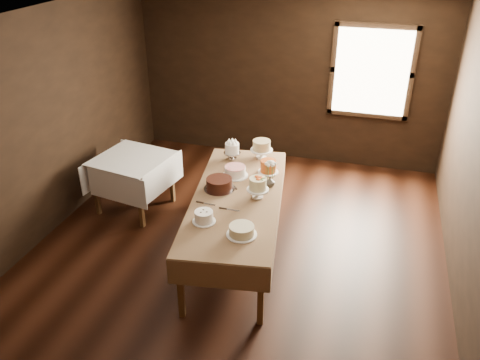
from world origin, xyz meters
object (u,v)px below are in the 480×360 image
object	(u,v)px
cake_cream	(242,231)
flower_vase	(270,182)
cake_caramel	(268,167)
cake_swirl	(204,217)
cake_meringue	(232,152)
cake_server_e	(210,204)
cake_server_c	(232,183)
cake_flowers	(258,189)
cake_speckled	(261,150)
display_table	(237,200)
cake_lattice	(235,172)
cake_server_d	(262,185)
cake_server_a	(233,210)
side_table	(132,164)
cake_chocolate	(219,184)

from	to	relation	value
cake_cream	flower_vase	xyz separation A→B (m)	(0.04, 1.09, 0.01)
cake_caramel	cake_swirl	bearing A→B (deg)	-106.49
cake_meringue	cake_swirl	xyz separation A→B (m)	(0.16, -1.57, -0.05)
cake_server_e	cake_swirl	bearing A→B (deg)	-76.46
cake_caramel	cake_server_c	bearing A→B (deg)	-130.45
cake_meringue	cake_flowers	size ratio (longest dim) A/B	1.00
cake_swirl	cake_speckled	bearing A→B (deg)	83.19
cake_speckled	cake_server_c	xyz separation A→B (m)	(-0.17, -0.82, -0.11)
display_table	cake_server_e	world-z (taller)	cake_server_e
cake_lattice	cake_cream	distance (m)	1.32
cake_meringue	cake_server_d	bearing A→B (deg)	-47.42
cake_speckled	cake_server_e	distance (m)	1.39
cake_swirl	cake_cream	bearing A→B (deg)	-15.40
cake_swirl	cake_cream	xyz separation A→B (m)	(0.46, -0.13, -0.01)
cake_meringue	flower_vase	distance (m)	0.90
cake_server_c	cake_speckled	bearing A→B (deg)	-50.39
display_table	cake_swirl	world-z (taller)	cake_swirl
display_table	cake_server_a	world-z (taller)	cake_server_a
side_table	cake_lattice	distance (m)	1.54
display_table	cake_speckled	bearing A→B (deg)	88.57
cake_lattice	cake_flowers	bearing A→B (deg)	-47.61
cake_server_a	display_table	bearing A→B (deg)	100.57
cake_speckled	cake_server_d	world-z (taller)	cake_speckled
cake_flowers	cake_lattice	bearing A→B (deg)	132.39
cake_speckled	cake_server_e	world-z (taller)	cake_speckled
cake_flowers	cake_cream	size ratio (longest dim) A/B	0.83
cake_chocolate	cake_flowers	bearing A→B (deg)	-7.00
cake_caramel	cake_server_e	xyz separation A→B (m)	(-0.46, -0.97, -0.08)
cake_meringue	cake_server_d	distance (m)	0.84
cake_meringue	cake_cream	world-z (taller)	cake_meringue
display_table	cake_server_d	world-z (taller)	cake_server_d
cake_chocolate	cake_server_c	xyz separation A→B (m)	(0.10, 0.18, -0.07)
cake_caramel	display_table	bearing A→B (deg)	-107.21
display_table	cake_chocolate	bearing A→B (deg)	159.51
cake_swirl	flower_vase	bearing A→B (deg)	62.60
cake_speckled	cake_flowers	bearing A→B (deg)	-78.33
cake_flowers	cake_server_d	bearing A→B (deg)	94.94
display_table	cake_server_c	world-z (taller)	cake_server_c
side_table	cake_server_e	world-z (taller)	cake_server_e
display_table	cake_server_c	distance (m)	0.31
cake_chocolate	cake_lattice	bearing A→B (deg)	77.92
cake_server_a	cake_server_d	bearing A→B (deg)	76.60
cake_server_a	cake_server_c	distance (m)	0.63
side_table	cake_server_d	bearing A→B (deg)	-8.58
cake_server_c	cake_meringue	bearing A→B (deg)	-21.98
cake_speckled	cake_swirl	bearing A→B (deg)	-96.81
side_table	cake_meringue	distance (m)	1.40
side_table	cake_meringue	bearing A→B (deg)	13.65
cake_cream	cake_lattice	bearing A→B (deg)	109.62
cake_meringue	cake_swirl	world-z (taller)	cake_meringue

